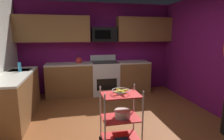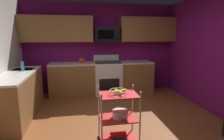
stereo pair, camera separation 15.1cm
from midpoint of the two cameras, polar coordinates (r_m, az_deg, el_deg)
The scene contains 12 objects.
floor at distance 3.60m, azimuth 2.49°, elevation -17.70°, with size 4.40×4.80×0.04m, color brown.
wall_back at distance 5.58m, azimuth -2.73°, elevation 6.70°, with size 4.52×0.06×2.60m, color #6B1156.
counter_run at distance 4.86m, azimuth -10.33°, elevation -4.09°, with size 3.67×2.49×0.92m.
oven_range at distance 5.40m, azimuth -0.55°, elevation -2.25°, with size 0.76×0.65×1.10m.
upper_cabinets at distance 5.37m, azimuth -2.91°, elevation 12.42°, with size 4.40×0.33×0.70m.
microwave at distance 5.36m, azimuth -0.76°, elevation 10.83°, with size 0.70×0.39×0.40m.
rolling_cart at distance 2.92m, azimuth 3.52°, elevation -14.48°, with size 0.63×0.41×0.91m.
fruit_bowl at distance 2.76m, azimuth 3.62°, elevation -6.54°, with size 0.27×0.27×0.07m.
mixing_bowl_large at distance 2.89m, azimuth 4.09°, elevation -13.26°, with size 0.25×0.25×0.11m.
book_stack at distance 3.05m, azimuth 3.46°, elevation -19.37°, with size 0.26×0.18×0.07m.
kettle at distance 5.24m, azimuth -8.40°, elevation 2.99°, with size 0.21×0.18×0.26m.
dish_soap_bottle at distance 4.44m, azimuth -24.90°, elevation 1.01°, with size 0.06×0.06×0.20m, color #2D8CBF.
Camera 2 is at (-0.61, -3.10, 1.70)m, focal length 29.76 mm.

